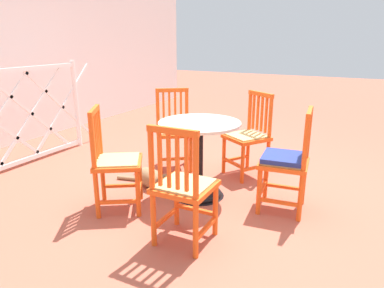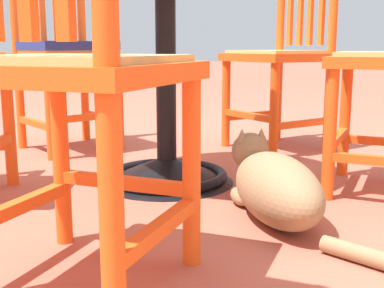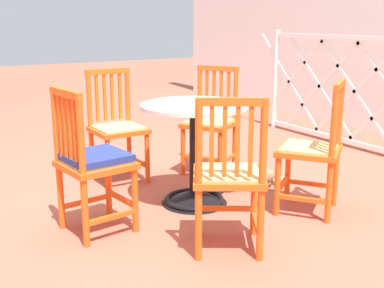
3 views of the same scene
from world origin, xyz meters
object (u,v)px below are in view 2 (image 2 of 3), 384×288
object	(u,v)px
orange_chair_near_fence	(65,54)
tabby_cat	(273,185)
cafe_table	(166,103)
orange_chair_at_corner	(67,72)
orange_chair_tucked_in	(282,57)

from	to	relation	value
orange_chair_near_fence	tabby_cat	bearing A→B (deg)	96.39
cafe_table	orange_chair_near_fence	distance (m)	0.81
orange_chair_at_corner	tabby_cat	xyz separation A→B (m)	(-0.62, -0.11, -0.34)
orange_chair_tucked_in	orange_chair_near_fence	size ratio (longest dim) A/B	1.00
orange_chair_near_fence	orange_chair_at_corner	world-z (taller)	same
orange_chair_at_corner	orange_chair_tucked_in	bearing A→B (deg)	-147.41
cafe_table	orange_chair_tucked_in	bearing A→B (deg)	-161.96
cafe_table	tabby_cat	size ratio (longest dim) A/B	1.03
cafe_table	orange_chair_near_fence	size ratio (longest dim) A/B	0.83
orange_chair_tucked_in	orange_chair_at_corner	xyz separation A→B (m)	(1.34, 0.86, 0.00)
cafe_table	tabby_cat	xyz separation A→B (m)	(-0.06, 0.49, -0.19)
orange_chair_tucked_in	tabby_cat	xyz separation A→B (m)	(0.72, 0.75, -0.34)
cafe_table	orange_chair_tucked_in	size ratio (longest dim) A/B	0.83
orange_chair_tucked_in	tabby_cat	world-z (taller)	orange_chair_tucked_in
cafe_table	orange_chair_tucked_in	world-z (taller)	orange_chair_tucked_in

